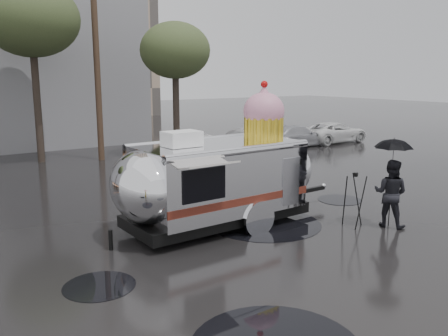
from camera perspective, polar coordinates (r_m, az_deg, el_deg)
ground at (r=9.89m, az=-0.56°, el=-12.47°), size 120.00×120.00×0.00m
puddles at (r=9.40m, az=-7.24°, el=-13.84°), size 14.65×7.59×0.01m
utility_pole at (r=22.84m, az=-15.07°, el=12.45°), size 1.60×0.28×9.00m
tree_mid at (r=23.24m, az=-22.21°, el=16.25°), size 4.20×4.20×8.03m
tree_right at (r=23.34m, az=-5.91°, el=13.81°), size 3.36×3.36×6.42m
parked_cars at (r=25.96m, az=6.71°, el=3.93°), size 13.20×1.90×1.50m
airstream_trailer at (r=12.42m, az=-0.41°, el=-0.92°), size 7.21×2.89×3.88m
person_right at (r=13.21m, az=19.39°, el=-2.89°), size 0.77×0.98×1.80m
umbrella_black at (r=13.01m, az=19.70°, el=1.66°), size 1.21×1.21×2.38m
tripod at (r=12.91m, az=15.43°, el=-3.14°), size 0.60×0.56×1.47m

